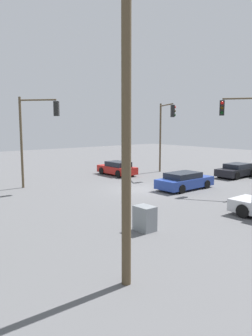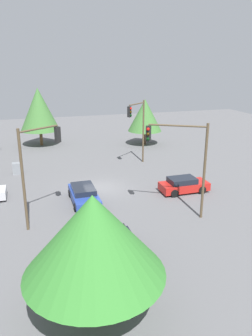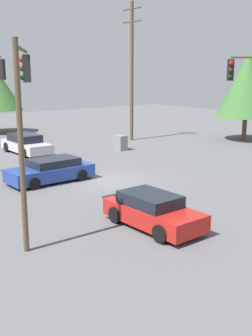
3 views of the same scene
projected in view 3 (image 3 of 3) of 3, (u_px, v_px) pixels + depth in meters
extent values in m
plane|color=#5B5B5E|center=(107.00, 181.00, 22.70)|extent=(80.00, 80.00, 0.00)
cube|color=red|center=(153.00, 214.00, 15.82)|extent=(4.08, 1.74, 0.65)
cube|color=black|center=(150.00, 199.00, 15.85)|extent=(2.24, 1.53, 0.45)
cylinder|color=black|center=(193.00, 223.00, 15.40)|extent=(0.66, 0.22, 0.66)
cylinder|color=black|center=(161.00, 234.00, 14.39)|extent=(0.66, 0.22, 0.66)
cylinder|color=black|center=(147.00, 206.00, 17.32)|extent=(0.66, 0.22, 0.66)
cylinder|color=black|center=(116.00, 215.00, 16.31)|extent=(0.66, 0.22, 0.66)
cube|color=silver|center=(27.00, 146.00, 30.32)|extent=(4.80, 1.81, 0.65)
cube|color=black|center=(25.00, 138.00, 30.37)|extent=(2.64, 1.59, 0.55)
cylinder|color=black|center=(47.00, 150.00, 29.75)|extent=(0.70, 0.22, 0.70)
cylinder|color=black|center=(25.00, 153.00, 28.70)|extent=(0.70, 0.22, 0.70)
cylinder|color=black|center=(28.00, 145.00, 32.01)|extent=(0.70, 0.22, 0.70)
cylinder|color=black|center=(7.00, 147.00, 30.95)|extent=(0.70, 0.22, 0.70)
cube|color=#233D93|center=(50.00, 173.00, 22.43)|extent=(1.89, 4.54, 0.67)
cube|color=black|center=(53.00, 162.00, 22.45)|extent=(1.66, 2.50, 0.42)
cylinder|color=black|center=(34.00, 184.00, 20.93)|extent=(0.22, 0.62, 0.62)
cylinder|color=black|center=(18.00, 177.00, 22.29)|extent=(0.22, 0.62, 0.62)
cylinder|color=black|center=(82.00, 175.00, 22.66)|extent=(0.22, 0.62, 0.62)
cylinder|color=black|center=(64.00, 169.00, 24.02)|extent=(0.22, 0.62, 0.62)
cylinder|color=brown|center=(21.00, 150.00, 13.07)|extent=(0.18, 0.18, 6.74)
cylinder|color=brown|center=(21.00, 49.00, 14.26)|extent=(3.42, 2.07, 0.12)
cube|color=black|center=(27.00, 69.00, 16.27)|extent=(0.43, 0.41, 1.05)
sphere|color=red|center=(22.00, 60.00, 16.17)|extent=(0.22, 0.22, 0.22)
sphere|color=#392605|center=(22.00, 69.00, 16.25)|extent=(0.22, 0.22, 0.22)
sphere|color=black|center=(23.00, 77.00, 16.32)|extent=(0.22, 0.22, 0.22)
cube|color=black|center=(230.00, 70.00, 21.10)|extent=(0.44, 0.43, 1.05)
sphere|color=red|center=(231.00, 63.00, 20.86)|extent=(0.22, 0.22, 0.22)
sphere|color=#392605|center=(231.00, 70.00, 20.93)|extent=(0.22, 0.22, 0.22)
sphere|color=black|center=(230.00, 77.00, 21.00)|extent=(0.22, 0.22, 0.22)
cube|color=black|center=(1.00, 70.00, 21.69)|extent=(0.44, 0.42, 1.05)
sphere|color=red|center=(3.00, 63.00, 21.77)|extent=(0.22, 0.22, 0.22)
sphere|color=#392605|center=(3.00, 70.00, 21.85)|extent=(0.22, 0.22, 0.22)
sphere|color=black|center=(4.00, 76.00, 21.92)|extent=(0.22, 0.22, 0.22)
cylinder|color=brown|center=(132.00, 73.00, 35.25)|extent=(0.28, 0.28, 11.37)
cylinder|color=brown|center=(132.00, 9.00, 34.12)|extent=(2.20, 0.12, 0.12)
cylinder|color=brown|center=(132.00, 22.00, 34.35)|extent=(2.20, 0.12, 0.12)
cube|color=gray|center=(120.00, 143.00, 31.58)|extent=(0.92, 0.69, 1.12)
cylinder|color=brown|center=(244.00, 129.00, 36.15)|extent=(0.39, 0.39, 2.01)
cone|color=#3D7033|center=(247.00, 85.00, 35.32)|extent=(4.96, 4.96, 5.40)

